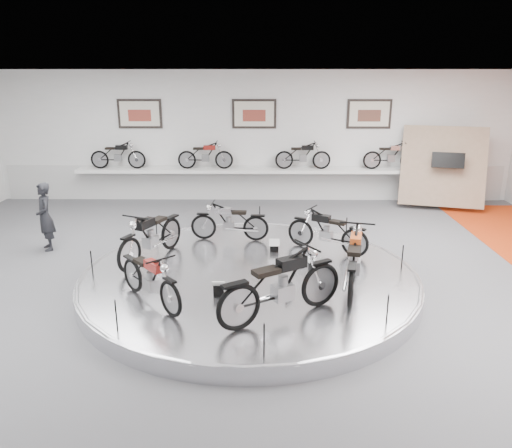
{
  "coord_description": "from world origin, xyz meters",
  "views": [
    {
      "loc": [
        0.22,
        -8.53,
        4.03
      ],
      "look_at": [
        0.12,
        0.6,
        1.17
      ],
      "focal_mm": 35.0,
      "sensor_mm": 36.0,
      "label": 1
    }
  ],
  "objects_px": {
    "display_platform": "(250,279)",
    "bike_a": "(327,231)",
    "bike_c": "(151,235)",
    "visitor": "(45,217)",
    "shelf": "(254,171)",
    "bike_d": "(150,278)",
    "bike_e": "(282,284)",
    "bike_b": "(229,221)",
    "bike_f": "(354,259)"
  },
  "relations": [
    {
      "from": "display_platform",
      "to": "bike_a",
      "type": "distance_m",
      "value": 2.08
    },
    {
      "from": "bike_c",
      "to": "visitor",
      "type": "relative_size",
      "value": 1.13
    },
    {
      "from": "shelf",
      "to": "bike_d",
      "type": "xyz_separation_m",
      "value": [
        -1.59,
        -7.73,
        -0.25
      ]
    },
    {
      "from": "bike_d",
      "to": "bike_e",
      "type": "bearing_deg",
      "value": 35.66
    },
    {
      "from": "display_platform",
      "to": "bike_d",
      "type": "relative_size",
      "value": 4.14
    },
    {
      "from": "shelf",
      "to": "bike_c",
      "type": "relative_size",
      "value": 6.19
    },
    {
      "from": "bike_c",
      "to": "bike_b",
      "type": "bearing_deg",
      "value": 153.37
    },
    {
      "from": "display_platform",
      "to": "bike_d",
      "type": "distance_m",
      "value": 2.16
    },
    {
      "from": "bike_e",
      "to": "display_platform",
      "type": "bearing_deg",
      "value": 74.47
    },
    {
      "from": "bike_a",
      "to": "bike_b",
      "type": "xyz_separation_m",
      "value": [
        -2.11,
        0.71,
        -0.02
      ]
    },
    {
      "from": "display_platform",
      "to": "visitor",
      "type": "relative_size",
      "value": 4.06
    },
    {
      "from": "bike_a",
      "to": "bike_b",
      "type": "relative_size",
      "value": 1.04
    },
    {
      "from": "display_platform",
      "to": "bike_f",
      "type": "xyz_separation_m",
      "value": [
        1.85,
        -0.71,
        0.69
      ]
    },
    {
      "from": "bike_a",
      "to": "bike_d",
      "type": "distance_m",
      "value": 4.07
    },
    {
      "from": "bike_b",
      "to": "bike_e",
      "type": "xyz_separation_m",
      "value": [
        1.03,
        -3.68,
        0.12
      ]
    },
    {
      "from": "shelf",
      "to": "bike_e",
      "type": "distance_m",
      "value": 8.23
    },
    {
      "from": "bike_a",
      "to": "bike_c",
      "type": "xyz_separation_m",
      "value": [
        -3.61,
        -0.53,
        0.06
      ]
    },
    {
      "from": "bike_b",
      "to": "bike_e",
      "type": "relative_size",
      "value": 0.78
    },
    {
      "from": "display_platform",
      "to": "visitor",
      "type": "height_order",
      "value": "visitor"
    },
    {
      "from": "shelf",
      "to": "bike_a",
      "type": "distance_m",
      "value": 5.49
    },
    {
      "from": "display_platform",
      "to": "bike_c",
      "type": "height_order",
      "value": "bike_c"
    },
    {
      "from": "bike_f",
      "to": "shelf",
      "type": "bearing_deg",
      "value": 27.76
    },
    {
      "from": "shelf",
      "to": "bike_f",
      "type": "bearing_deg",
      "value": -75.43
    },
    {
      "from": "bike_f",
      "to": "visitor",
      "type": "bearing_deg",
      "value": 80.56
    },
    {
      "from": "shelf",
      "to": "visitor",
      "type": "xyz_separation_m",
      "value": [
        -4.72,
        -4.37,
        -0.21
      ]
    },
    {
      "from": "bike_c",
      "to": "bike_e",
      "type": "xyz_separation_m",
      "value": [
        2.53,
        -2.44,
        0.04
      ]
    },
    {
      "from": "display_platform",
      "to": "bike_f",
      "type": "bearing_deg",
      "value": -21.03
    },
    {
      "from": "bike_c",
      "to": "bike_e",
      "type": "distance_m",
      "value": 3.52
    },
    {
      "from": "bike_d",
      "to": "bike_e",
      "type": "height_order",
      "value": "bike_e"
    },
    {
      "from": "visitor",
      "to": "bike_d",
      "type": "bearing_deg",
      "value": 10.69
    },
    {
      "from": "bike_c",
      "to": "bike_d",
      "type": "distance_m",
      "value": 2.0
    },
    {
      "from": "display_platform",
      "to": "bike_e",
      "type": "bearing_deg",
      "value": -73.49
    },
    {
      "from": "display_platform",
      "to": "visitor",
      "type": "bearing_deg",
      "value": 156.74
    },
    {
      "from": "bike_d",
      "to": "shelf",
      "type": "bearing_deg",
      "value": 126.6
    },
    {
      "from": "visitor",
      "to": "bike_e",
      "type": "bearing_deg",
      "value": 21.64
    },
    {
      "from": "bike_d",
      "to": "bike_e",
      "type": "relative_size",
      "value": 0.81
    },
    {
      "from": "bike_c",
      "to": "bike_d",
      "type": "bearing_deg",
      "value": 35.31
    },
    {
      "from": "bike_c",
      "to": "visitor",
      "type": "xyz_separation_m",
      "value": [
        -2.72,
        1.4,
        -0.04
      ]
    },
    {
      "from": "bike_e",
      "to": "visitor",
      "type": "relative_size",
      "value": 1.22
    },
    {
      "from": "bike_a",
      "to": "bike_f",
      "type": "height_order",
      "value": "bike_f"
    },
    {
      "from": "bike_b",
      "to": "bike_c",
      "type": "relative_size",
      "value": 0.84
    },
    {
      "from": "bike_a",
      "to": "bike_e",
      "type": "xyz_separation_m",
      "value": [
        -1.08,
        -2.97,
        0.1
      ]
    },
    {
      "from": "shelf",
      "to": "bike_c",
      "type": "height_order",
      "value": "bike_c"
    },
    {
      "from": "display_platform",
      "to": "bike_e",
      "type": "height_order",
      "value": "bike_e"
    },
    {
      "from": "bike_d",
      "to": "visitor",
      "type": "height_order",
      "value": "visitor"
    },
    {
      "from": "bike_a",
      "to": "bike_d",
      "type": "bearing_deg",
      "value": 68.93
    },
    {
      "from": "shelf",
      "to": "bike_f",
      "type": "height_order",
      "value": "bike_f"
    },
    {
      "from": "bike_b",
      "to": "bike_a",
      "type": "bearing_deg",
      "value": 166.01
    },
    {
      "from": "bike_d",
      "to": "bike_e",
      "type": "xyz_separation_m",
      "value": [
        2.13,
        -0.48,
        0.11
      ]
    },
    {
      "from": "shelf",
      "to": "bike_a",
      "type": "height_order",
      "value": "bike_a"
    }
  ]
}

